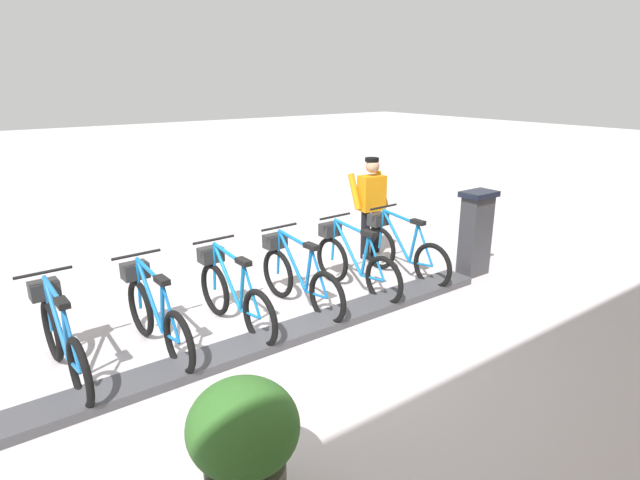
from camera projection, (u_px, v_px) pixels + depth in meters
name	position (u px, v px, depth m)	size (l,w,h in m)	color
ground_plane	(276.00, 342.00, 5.91)	(60.00, 60.00, 0.00)	beige
dock_rail_base	(276.00, 338.00, 5.90)	(0.44, 6.37, 0.10)	#47474C
payment_kiosk	(475.00, 232.00, 7.78)	(0.36, 0.52, 1.28)	#38383D
bike_docked_0	(401.00, 249.00, 7.73)	(1.72, 0.54, 1.02)	black
bike_docked_1	(353.00, 262.00, 7.21)	(1.72, 0.54, 1.02)	black
bike_docked_2	(297.00, 277.00, 6.68)	(1.72, 0.54, 1.02)	black
bike_docked_3	(232.00, 294.00, 6.15)	(1.72, 0.54, 1.02)	black
bike_docked_4	(155.00, 314.00, 5.62)	(1.72, 0.54, 1.02)	black
bike_docked_5	(62.00, 338.00, 5.09)	(1.72, 0.54, 1.02)	black
worker_near_rack	(371.00, 205.00, 8.40)	(0.52, 0.66, 1.66)	white
planter_bush	(244.00, 441.00, 3.49)	(0.76, 0.76, 0.97)	#59544C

